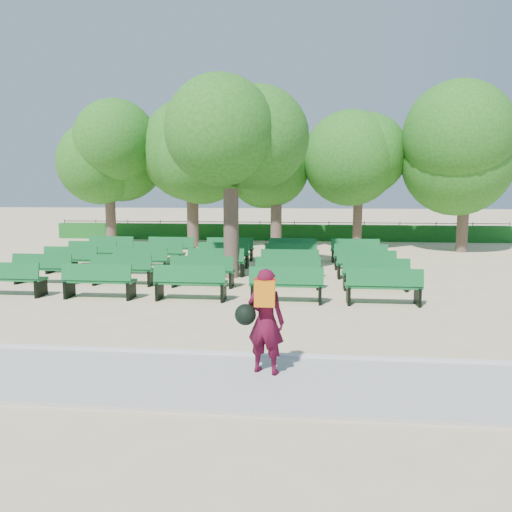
{
  "coord_description": "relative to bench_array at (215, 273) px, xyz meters",
  "views": [
    {
      "loc": [
        1.72,
        -14.64,
        2.96
      ],
      "look_at": [
        0.33,
        -1.0,
        1.1
      ],
      "focal_mm": 35.0,
      "sensor_mm": 36.0,
      "label": 1
    }
  ],
  "objects": [
    {
      "name": "curb",
      "position": [
        1.36,
        -8.15,
        -0.05
      ],
      "size": [
        30.0,
        0.12,
        0.1
      ],
      "primitive_type": "cube",
      "color": "silver",
      "rests_on": "ground"
    },
    {
      "name": "tree_among",
      "position": [
        0.58,
        -0.19,
        3.93
      ],
      "size": [
        4.0,
        4.0,
        5.86
      ],
      "color": "brown",
      "rests_on": "ground"
    },
    {
      "name": "person",
      "position": [
        2.43,
        -8.97,
        0.83
      ],
      "size": [
        0.83,
        0.57,
        1.68
      ],
      "rotation": [
        0.0,
        0.0,
        2.83
      ],
      "color": "#490A20",
      "rests_on": "ground"
    },
    {
      "name": "tree_line",
      "position": [
        1.36,
        8.1,
        -0.1
      ],
      "size": [
        21.8,
        6.8,
        7.04
      ],
      "primitive_type": null,
      "color": "#276B1C",
      "rests_on": "ground"
    },
    {
      "name": "bench_array",
      "position": [
        0.0,
        0.0,
        0.0
      ],
      "size": [
        1.92,
        0.62,
        1.21
      ],
      "rotation": [
        0.0,
        0.0,
        -0.01
      ],
      "color": "#105C28",
      "rests_on": "ground"
    },
    {
      "name": "ground",
      "position": [
        1.36,
        -1.9,
        -0.1
      ],
      "size": [
        120.0,
        120.0,
        0.0
      ],
      "primitive_type": "plane",
      "color": "#CDB488"
    },
    {
      "name": "fence",
      "position": [
        1.36,
        12.5,
        -0.1
      ],
      "size": [
        26.0,
        0.1,
        1.02
      ],
      "primitive_type": null,
      "color": "black",
      "rests_on": "ground"
    },
    {
      "name": "paving",
      "position": [
        1.36,
        -9.3,
        -0.07
      ],
      "size": [
        30.0,
        2.2,
        0.06
      ],
      "primitive_type": "cube",
      "color": "#A7A7A2",
      "rests_on": "ground"
    },
    {
      "name": "hedge",
      "position": [
        1.36,
        12.1,
        0.35
      ],
      "size": [
        26.0,
        0.7,
        0.9
      ],
      "primitive_type": "cube",
      "color": "#185D1E",
      "rests_on": "ground"
    }
  ]
}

